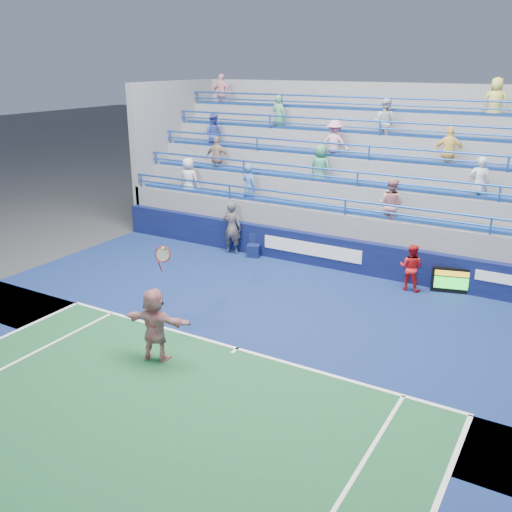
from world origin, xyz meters
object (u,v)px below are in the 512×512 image
Objects in this scene: serve_speed_board at (451,280)px; tennis_player at (155,324)px; ball_girl at (411,267)px; judge_chair at (254,250)px; line_judge at (232,228)px.

serve_speed_board is 0.40× the size of tennis_player.
tennis_player is at bearing 62.60° from ball_girl.
line_judge is at bearing -176.98° from judge_chair.
serve_speed_board is at bearing 172.36° from line_judge.
judge_chair is at bearing -2.16° from ball_girl.
line_judge is 6.59m from ball_girl.
judge_chair is 7.77m from tennis_player.
tennis_player is at bearing -76.65° from judge_chair.
line_judge is (-7.72, -0.13, 0.56)m from serve_speed_board.
serve_speed_board is 7.74m from line_judge.
judge_chair is 0.54× the size of ball_girl.
ball_girl is at bearing -3.15° from judge_chair.
tennis_player is 1.48× the size of line_judge.
judge_chair is at bearing 103.35° from tennis_player.
line_judge reaches higher than judge_chair.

